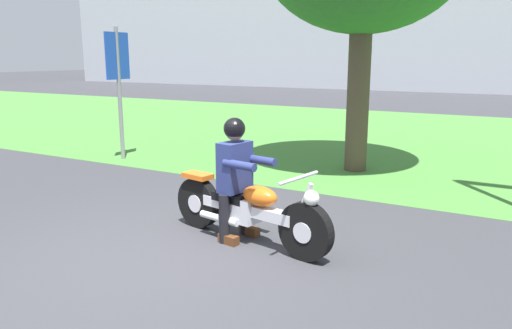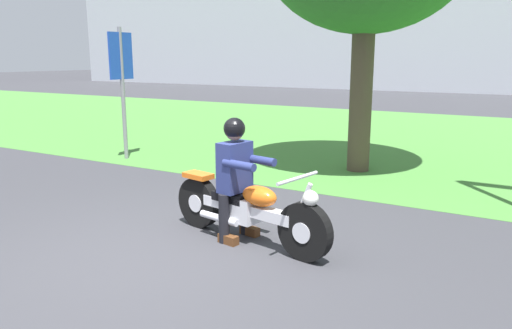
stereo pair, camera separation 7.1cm
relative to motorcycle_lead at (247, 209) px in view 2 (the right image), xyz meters
name	(u,v)px [view 2 (the right image)]	position (x,y,z in m)	size (l,w,h in m)	color
ground	(144,261)	(-0.65, -0.98, -0.38)	(120.00, 120.00, 0.00)	#38383D
grass_verge	(389,137)	(-0.65, 8.23, -0.38)	(60.00, 12.00, 0.01)	#478438
motorcycle_lead	(247,209)	(0.00, 0.00, 0.00)	(2.16, 0.73, 0.86)	black
rider_lead	(236,170)	(-0.17, 0.03, 0.43)	(0.61, 0.53, 1.39)	black
sign_banner	(122,73)	(-4.52, 2.73, 1.34)	(0.08, 0.60, 2.60)	gray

